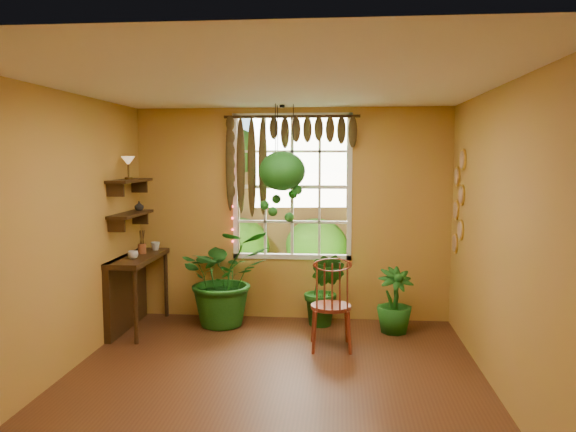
% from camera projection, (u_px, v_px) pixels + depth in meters
% --- Properties ---
extents(floor, '(4.50, 4.50, 0.00)m').
position_uv_depth(floor, '(270.00, 388.00, 5.08)').
color(floor, '#522C17').
rests_on(floor, ground).
extents(ceiling, '(4.50, 4.50, 0.00)m').
position_uv_depth(ceiling, '(269.00, 84.00, 4.80)').
color(ceiling, white).
rests_on(ceiling, wall_back).
extents(wall_back, '(4.00, 0.00, 4.00)m').
position_uv_depth(wall_back, '(292.00, 214.00, 7.16)').
color(wall_back, '#B8833F').
rests_on(wall_back, floor).
extents(wall_left, '(0.00, 4.50, 4.50)m').
position_uv_depth(wall_left, '(53.00, 237.00, 5.12)').
color(wall_left, '#B8833F').
rests_on(wall_left, floor).
extents(wall_right, '(0.00, 4.50, 4.50)m').
position_uv_depth(wall_right, '(504.00, 243.00, 4.75)').
color(wall_right, '#B8833F').
rests_on(wall_right, floor).
extents(window, '(1.52, 0.10, 1.86)m').
position_uv_depth(window, '(292.00, 187.00, 7.16)').
color(window, white).
rests_on(window, wall_back).
extents(valance_vine, '(1.70, 0.12, 1.10)m').
position_uv_depth(valance_vine, '(285.00, 141.00, 6.99)').
color(valance_vine, '#37230F').
rests_on(valance_vine, window).
extents(string_lights, '(0.03, 0.03, 1.54)m').
position_uv_depth(string_lights, '(232.00, 183.00, 7.13)').
color(string_lights, '#FF2633').
rests_on(string_lights, window).
extents(wall_plates, '(0.04, 0.32, 1.10)m').
position_uv_depth(wall_plates, '(458.00, 203.00, 6.51)').
color(wall_plates, '#F4E2C7').
rests_on(wall_plates, wall_right).
extents(counter_ledge, '(0.40, 1.20, 0.90)m').
position_uv_depth(counter_ledge, '(130.00, 284.00, 6.78)').
color(counter_ledge, '#37230F').
rests_on(counter_ledge, floor).
extents(shelf_lower, '(0.25, 0.90, 0.04)m').
position_uv_depth(shelf_lower, '(131.00, 214.00, 6.69)').
color(shelf_lower, '#37230F').
rests_on(shelf_lower, wall_left).
extents(shelf_upper, '(0.25, 0.90, 0.04)m').
position_uv_depth(shelf_upper, '(130.00, 181.00, 6.65)').
color(shelf_upper, '#37230F').
rests_on(shelf_upper, wall_left).
extents(backyard, '(14.00, 10.00, 12.00)m').
position_uv_depth(backyard, '(322.00, 195.00, 11.73)').
color(backyard, '#205E1B').
rests_on(backyard, ground).
extents(windsor_chair, '(0.47, 0.50, 1.18)m').
position_uv_depth(windsor_chair, '(331.00, 318.00, 6.07)').
color(windsor_chair, maroon).
rests_on(windsor_chair, floor).
extents(potted_plant_left, '(1.37, 1.29, 1.21)m').
position_uv_depth(potted_plant_left, '(225.00, 277.00, 6.92)').
color(potted_plant_left, '#144C16').
rests_on(potted_plant_left, floor).
extents(potted_plant_mid, '(0.61, 0.55, 0.92)m').
position_uv_depth(potted_plant_mid, '(324.00, 290.00, 6.89)').
color(potted_plant_mid, '#144C16').
rests_on(potted_plant_mid, floor).
extents(potted_plant_right, '(0.55, 0.55, 0.77)m').
position_uv_depth(potted_plant_right, '(394.00, 301.00, 6.64)').
color(potted_plant_right, '#144C16').
rests_on(potted_plant_right, floor).
extents(hanging_basket, '(0.56, 0.56, 1.41)m').
position_uv_depth(hanging_basket, '(282.00, 175.00, 6.74)').
color(hanging_basket, black).
rests_on(hanging_basket, ceiling).
extents(cup_a, '(0.16, 0.16, 0.10)m').
position_uv_depth(cup_a, '(133.00, 255.00, 6.51)').
color(cup_a, silver).
rests_on(cup_a, counter_ledge).
extents(cup_b, '(0.13, 0.13, 0.11)m').
position_uv_depth(cup_b, '(155.00, 246.00, 7.12)').
color(cup_b, beige).
rests_on(cup_b, counter_ledge).
extents(brush_jar, '(0.10, 0.10, 0.36)m').
position_uv_depth(brush_jar, '(142.00, 242.00, 6.86)').
color(brush_jar, brown).
rests_on(brush_jar, counter_ledge).
extents(shelf_vase, '(0.14, 0.14, 0.12)m').
position_uv_depth(shelf_vase, '(139.00, 206.00, 6.95)').
color(shelf_vase, '#B2AD99').
rests_on(shelf_vase, shelf_lower).
extents(tiffany_lamp, '(0.16, 0.16, 0.27)m').
position_uv_depth(tiffany_lamp, '(128.00, 162.00, 6.55)').
color(tiffany_lamp, brown).
rests_on(tiffany_lamp, shelf_upper).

